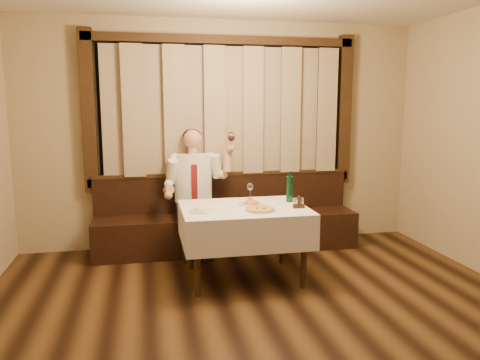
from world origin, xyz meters
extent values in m
cube|color=tan|center=(0.00, 3.00, 1.40)|extent=(5.00, 0.01, 2.80)
cube|color=black|center=(0.00, 2.98, 1.70)|extent=(3.00, 0.02, 1.60)
cube|color=orange|center=(-0.70, 2.97, 1.40)|extent=(0.50, 0.01, 0.40)
cube|color=black|center=(0.00, 2.94, 0.85)|extent=(3.30, 0.12, 0.10)
cube|color=black|center=(0.00, 2.94, 2.55)|extent=(3.30, 0.12, 0.10)
cube|color=black|center=(-1.60, 2.94, 1.70)|extent=(0.16, 0.12, 1.90)
cube|color=black|center=(1.60, 2.94, 1.70)|extent=(0.16, 0.12, 1.90)
cube|color=#92805E|center=(0.00, 2.88, 1.70)|extent=(2.90, 0.08, 1.55)
cube|color=black|center=(0.00, 2.68, 0.23)|extent=(3.20, 0.60, 0.45)
cube|color=black|center=(0.00, 2.92, 0.68)|extent=(3.20, 0.12, 0.45)
cube|color=black|center=(0.00, 2.92, 0.92)|extent=(3.20, 0.14, 0.04)
cylinder|color=black|center=(-0.52, 1.33, 0.35)|extent=(0.06, 0.06, 0.71)
cylinder|color=black|center=(0.52, 1.33, 0.35)|extent=(0.06, 0.06, 0.71)
cylinder|color=black|center=(-0.52, 2.07, 0.35)|extent=(0.06, 0.06, 0.71)
cylinder|color=black|center=(0.52, 2.07, 0.35)|extent=(0.06, 0.06, 0.71)
cube|color=black|center=(0.00, 1.70, 0.73)|extent=(1.20, 0.90, 0.04)
cube|color=white|center=(0.00, 1.70, 0.75)|extent=(1.26, 0.96, 0.01)
cube|color=white|center=(0.00, 1.22, 0.58)|extent=(1.26, 0.01, 0.35)
cube|color=white|center=(0.00, 2.18, 0.58)|extent=(1.26, 0.01, 0.35)
cube|color=white|center=(-0.63, 1.70, 0.58)|extent=(0.01, 0.96, 0.35)
cube|color=white|center=(0.63, 1.70, 0.58)|extent=(0.01, 0.96, 0.35)
cylinder|color=white|center=(0.12, 1.50, 0.76)|extent=(0.30, 0.30, 0.01)
cylinder|color=orange|center=(0.12, 1.50, 0.77)|extent=(0.27, 0.27, 0.01)
torus|color=tan|center=(0.12, 1.50, 0.77)|extent=(0.29, 0.29, 0.02)
sphere|color=black|center=(0.09, 1.52, 0.78)|extent=(0.02, 0.02, 0.02)
sphere|color=black|center=(0.16, 1.49, 0.78)|extent=(0.02, 0.02, 0.02)
cylinder|color=white|center=(0.09, 1.77, 0.76)|extent=(0.27, 0.27, 0.02)
ellipsoid|color=#C94220|center=(0.09, 1.77, 0.81)|extent=(0.17, 0.17, 0.07)
cylinder|color=white|center=(-0.45, 1.58, 0.76)|extent=(0.23, 0.23, 0.01)
ellipsoid|color=beige|center=(-0.45, 1.58, 0.80)|extent=(0.14, 0.14, 0.07)
cylinder|color=#11512C|center=(0.53, 1.85, 0.89)|extent=(0.07, 0.07, 0.27)
cylinder|color=#11512C|center=(0.53, 1.85, 1.05)|extent=(0.03, 0.03, 0.06)
cylinder|color=silver|center=(0.53, 1.85, 1.09)|extent=(0.03, 0.03, 0.01)
cylinder|color=white|center=(0.14, 2.05, 0.76)|extent=(0.06, 0.06, 0.01)
cylinder|color=white|center=(0.14, 2.05, 0.81)|extent=(0.01, 0.01, 0.09)
ellipsoid|color=white|center=(0.14, 2.05, 0.90)|extent=(0.07, 0.07, 0.08)
cube|color=black|center=(0.53, 1.54, 0.77)|extent=(0.11, 0.06, 0.04)
cube|color=black|center=(0.53, 1.54, 0.84)|extent=(0.02, 0.06, 0.08)
cylinder|color=white|center=(0.50, 1.55, 0.82)|extent=(0.03, 0.03, 0.07)
cylinder|color=silver|center=(0.50, 1.55, 0.85)|extent=(0.03, 0.03, 0.01)
cylinder|color=white|center=(0.56, 1.54, 0.82)|extent=(0.03, 0.03, 0.07)
cylinder|color=silver|center=(0.56, 1.54, 0.85)|extent=(0.03, 0.03, 0.01)
cube|color=black|center=(-0.41, 2.55, 0.54)|extent=(0.43, 0.48, 0.17)
cube|color=black|center=(-0.53, 2.32, 0.23)|extent=(0.12, 0.13, 0.45)
cube|color=black|center=(-0.29, 2.32, 0.23)|extent=(0.12, 0.13, 0.45)
ellipsoid|color=white|center=(-0.41, 2.71, 0.91)|extent=(0.45, 0.28, 0.58)
cube|color=maroon|center=(-0.41, 2.57, 0.88)|extent=(0.07, 0.01, 0.43)
cylinder|color=tan|center=(-0.41, 2.71, 1.24)|extent=(0.11, 0.11, 0.09)
sphere|color=tan|center=(-0.41, 2.71, 1.38)|extent=(0.22, 0.22, 0.22)
ellipsoid|color=black|center=(-0.41, 2.74, 1.41)|extent=(0.23, 0.23, 0.17)
sphere|color=white|center=(-0.62, 2.71, 1.14)|extent=(0.14, 0.14, 0.14)
sphere|color=white|center=(-0.20, 2.71, 1.14)|extent=(0.14, 0.14, 0.14)
sphere|color=tan|center=(-0.73, 2.28, 0.79)|extent=(0.09, 0.09, 0.09)
sphere|color=tan|center=(0.02, 2.53, 1.28)|extent=(0.10, 0.10, 0.10)
cylinder|color=white|center=(0.02, 2.50, 1.32)|extent=(0.01, 0.01, 0.12)
ellipsoid|color=white|center=(0.02, 2.50, 1.41)|extent=(0.09, 0.09, 0.11)
ellipsoid|color=#4C070F|center=(0.02, 2.50, 1.39)|extent=(0.07, 0.07, 0.06)
camera|label=1|loc=(-0.97, -2.83, 1.79)|focal=35.00mm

